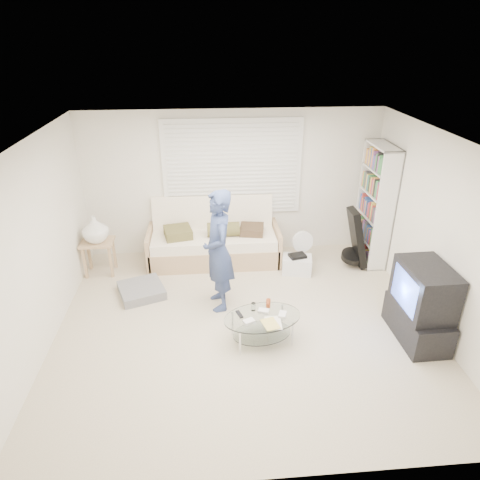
{
  "coord_description": "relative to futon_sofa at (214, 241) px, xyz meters",
  "views": [
    {
      "loc": [
        -0.46,
        -4.7,
        3.61
      ],
      "look_at": [
        -0.03,
        0.3,
        1.14
      ],
      "focal_mm": 32.0,
      "sensor_mm": 36.0,
      "label": 1
    }
  ],
  "objects": [
    {
      "name": "ground",
      "position": [
        0.35,
        -1.88,
        -0.36
      ],
      "size": [
        5.0,
        5.0,
        0.0
      ],
      "primitive_type": "plane",
      "color": "tan",
      "rests_on": "ground"
    },
    {
      "name": "room_shell",
      "position": [
        0.35,
        -1.4,
        1.27
      ],
      "size": [
        5.02,
        4.52,
        2.51
      ],
      "color": "silver",
      "rests_on": "ground"
    },
    {
      "name": "window_blinds",
      "position": [
        0.35,
        0.32,
        1.19
      ],
      "size": [
        2.32,
        0.08,
        1.62
      ],
      "color": "silver",
      "rests_on": "ground"
    },
    {
      "name": "futon_sofa",
      "position": [
        0.0,
        0.0,
        0.0
      ],
      "size": [
        2.22,
        0.89,
        1.08
      ],
      "color": "tan",
      "rests_on": "ground"
    },
    {
      "name": "grey_floor_pillow",
      "position": [
        -1.13,
        -1.01,
        -0.29
      ],
      "size": [
        0.8,
        0.8,
        0.14
      ],
      "primitive_type": "cube",
      "rotation": [
        0.0,
        0.0,
        0.35
      ],
      "color": "slate",
      "rests_on": "ground"
    },
    {
      "name": "side_table",
      "position": [
        -1.87,
        -0.29,
        0.39
      ],
      "size": [
        0.51,
        0.41,
        1.01
      ],
      "color": "tan",
      "rests_on": "ground"
    },
    {
      "name": "bookshelf",
      "position": [
        2.67,
        -0.21,
        0.65
      ],
      "size": [
        0.32,
        0.85,
        2.01
      ],
      "color": "white",
      "rests_on": "ground"
    },
    {
      "name": "guitar_case",
      "position": [
        2.34,
        -0.44,
        0.1
      ],
      "size": [
        0.4,
        0.38,
        1.02
      ],
      "color": "black",
      "rests_on": "ground"
    },
    {
      "name": "floor_fan",
      "position": [
        1.48,
        -0.26,
        0.0
      ],
      "size": [
        0.38,
        0.25,
        0.61
      ],
      "color": "white",
      "rests_on": "ground"
    },
    {
      "name": "storage_bin",
      "position": [
        1.34,
        -0.55,
        -0.21
      ],
      "size": [
        0.53,
        0.42,
        0.33
      ],
      "color": "white",
      "rests_on": "ground"
    },
    {
      "name": "tv_unit",
      "position": [
        2.55,
        -2.32,
        0.15
      ],
      "size": [
        0.55,
        0.97,
        1.04
      ],
      "color": "black",
      "rests_on": "ground"
    },
    {
      "name": "coffee_table",
      "position": [
        0.55,
        -2.22,
        -0.06
      ],
      "size": [
        1.08,
        0.79,
        0.49
      ],
      "color": "silver",
      "rests_on": "ground"
    },
    {
      "name": "standing_person",
      "position": [
        0.03,
        -1.38,
        0.52
      ],
      "size": [
        0.52,
        0.7,
        1.76
      ],
      "primitive_type": "imported",
      "rotation": [
        0.0,
        0.0,
        -1.41
      ],
      "color": "navy",
      "rests_on": "ground"
    }
  ]
}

